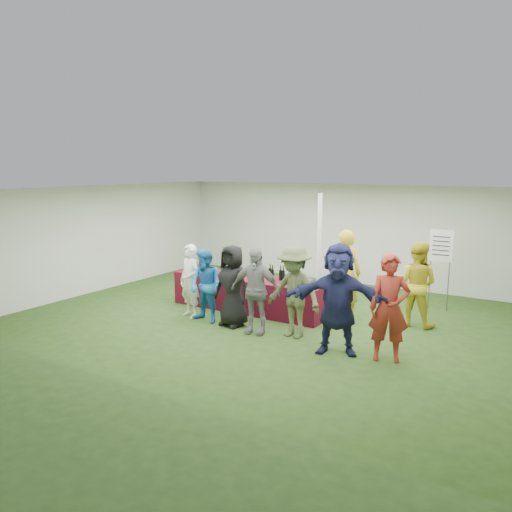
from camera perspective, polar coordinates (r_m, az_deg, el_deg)
The scene contains 18 objects.
ground at distance 10.68m, azimuth 1.88°, elevation -7.04°, with size 60.00×60.00×0.00m, color #284719.
tent at distance 11.19m, azimuth 7.22°, elevation 0.78°, with size 10.00×10.00×10.00m.
serving_table at distance 11.11m, azimuth -0.88°, elevation -4.35°, with size 3.60×0.80×0.75m, color #531220.
wine_bottles at distance 10.77m, azimuth 2.63°, elevation -2.11°, with size 0.88×0.16×0.32m.
wine_glasses at distance 10.94m, azimuth -2.94°, elevation -1.97°, with size 2.78×0.13×0.16m.
water_bottle at distance 11.02m, azimuth -0.27°, elevation -1.91°, with size 0.07×0.07×0.23m.
bar_towel at distance 10.32m, azimuth 6.61°, elevation -3.31°, with size 0.25×0.18×0.03m, color white.
dump_bucket at distance 10.09m, azimuth 5.73°, elevation -3.18°, with size 0.26×0.26×0.18m, color slate.
wine_list_sign at distance 11.70m, azimuth 20.37°, elevation 0.45°, with size 0.50×0.03×1.80m.
staff_pourer at distance 10.66m, azimuth 10.11°, elevation -2.01°, with size 0.69×0.45×1.88m, color gold.
staff_back at distance 10.47m, azimuth 17.86°, elevation -3.05°, with size 0.83×0.65×1.71m, color gold.
customer_0 at distance 10.64m, azimuth -7.57°, elevation -2.86°, with size 0.57×0.37×1.56m, color white.
customer_1 at distance 10.26m, azimuth -5.77°, elevation -3.41°, with size 0.74×0.58×1.52m, color #1F6FB8.
customer_2 at distance 9.96m, azimuth -2.72°, elevation -3.41°, with size 0.80×0.52×1.65m, color black.
customer_3 at distance 9.52m, azimuth -0.10°, elevation -3.97°, with size 0.98×0.41×1.67m, color gray.
customer_4 at distance 9.31m, azimuth 4.36°, elevation -4.10°, with size 1.12×0.65×1.74m, color #4A5530.
customer_5 at distance 8.58m, azimuth 9.33°, elevation -4.87°, with size 1.77×0.56×1.91m, color #191E42.
customer_6 at distance 8.44m, azimuth 14.99°, elevation -5.77°, with size 0.65×0.43×1.78m, color maroon.
Camera 1 is at (5.09, -8.85, 3.15)m, focal length 35.00 mm.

